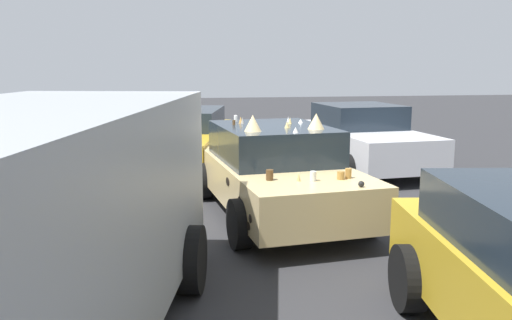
# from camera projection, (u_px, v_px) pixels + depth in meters

# --- Properties ---
(ground_plane) EXTENTS (60.00, 60.00, 0.00)m
(ground_plane) POSITION_uv_depth(u_px,v_px,m) (275.00, 215.00, 8.32)
(ground_plane) COLOR #2D2D30
(art_car_decorated) EXTENTS (4.50, 2.39, 1.65)m
(art_car_decorated) POSITION_uv_depth(u_px,v_px,m) (274.00, 170.00, 8.22)
(art_car_decorated) COLOR #D8BC7F
(art_car_decorated) RESTS_ON ground
(parked_van_far_right) EXTENTS (5.58, 3.15, 2.05)m
(parked_van_far_right) POSITION_uv_depth(u_px,v_px,m) (8.00, 232.00, 3.80)
(parked_van_far_right) COLOR #9EA3A8
(parked_van_far_right) RESTS_ON ground
(parked_sedan_row_back_center) EXTENTS (4.87, 2.77, 1.38)m
(parked_sedan_row_back_center) POSITION_uv_depth(u_px,v_px,m) (181.00, 140.00, 11.54)
(parked_sedan_row_back_center) COLOR gold
(parked_sedan_row_back_center) RESTS_ON ground
(parked_sedan_far_right) EXTENTS (4.40, 2.33, 1.46)m
(parked_sedan_far_right) POSITION_uv_depth(u_px,v_px,m) (361.00, 138.00, 11.89)
(parked_sedan_far_right) COLOR silver
(parked_sedan_far_right) RESTS_ON ground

